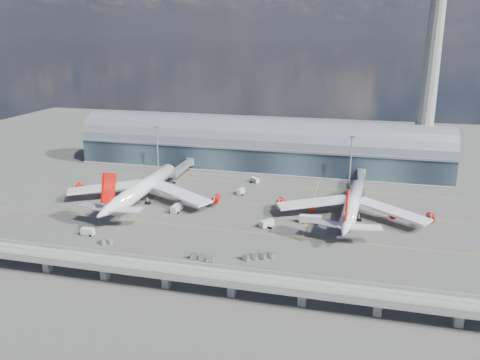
% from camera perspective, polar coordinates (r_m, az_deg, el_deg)
% --- Properties ---
extents(ground, '(500.00, 500.00, 0.00)m').
position_cam_1_polar(ground, '(190.01, -2.57, -4.77)').
color(ground, '#474744').
rests_on(ground, ground).
extents(taxi_lines, '(200.00, 80.12, 0.01)m').
position_cam_1_polar(taxi_lines, '(209.88, -0.87, -2.57)').
color(taxi_lines, gold).
rests_on(taxi_lines, ground).
extents(terminal, '(200.00, 30.00, 28.00)m').
position_cam_1_polar(terminal, '(258.85, 2.28, 3.89)').
color(terminal, '#212C37').
rests_on(terminal, ground).
extents(control_tower, '(19.00, 19.00, 103.00)m').
position_cam_1_polar(control_tower, '(254.76, 22.13, 11.63)').
color(control_tower, gray).
rests_on(control_tower, ground).
extents(guideway, '(220.00, 8.50, 7.20)m').
position_cam_1_polar(guideway, '(140.89, -9.05, -10.90)').
color(guideway, gray).
rests_on(guideway, ground).
extents(floodlight_mast_left, '(3.00, 0.70, 25.70)m').
position_cam_1_polar(floodlight_mast_left, '(251.96, -10.03, 3.80)').
color(floodlight_mast_left, gray).
rests_on(floodlight_mast_left, ground).
extents(floodlight_mast_right, '(3.00, 0.70, 25.70)m').
position_cam_1_polar(floodlight_mast_right, '(230.99, 13.35, 2.36)').
color(floodlight_mast_right, gray).
rests_on(floodlight_mast_right, ground).
extents(airliner_left, '(70.50, 74.00, 22.62)m').
position_cam_1_polar(airliner_left, '(210.61, -11.90, -1.03)').
color(airliner_left, white).
rests_on(airliner_left, ground).
extents(airliner_right, '(63.11, 65.97, 20.92)m').
position_cam_1_polar(airliner_right, '(194.10, 13.48, -3.05)').
color(airliner_right, white).
rests_on(airliner_right, ground).
extents(jet_bridge_left, '(4.40, 28.00, 7.25)m').
position_cam_1_polar(jet_bridge_left, '(246.83, -6.94, 1.63)').
color(jet_bridge_left, gray).
rests_on(jet_bridge_left, ground).
extents(jet_bridge_right, '(4.40, 32.00, 7.25)m').
position_cam_1_polar(jet_bridge_right, '(229.64, 14.55, -0.01)').
color(jet_bridge_right, gray).
rests_on(jet_bridge_right, ground).
extents(service_truck_0, '(3.17, 7.73, 3.13)m').
position_cam_1_polar(service_truck_0, '(198.77, -7.69, -3.40)').
color(service_truck_0, beige).
rests_on(service_truck_0, ground).
extents(service_truck_1, '(4.84, 2.51, 2.76)m').
position_cam_1_polar(service_truck_1, '(183.55, -18.07, -6.01)').
color(service_truck_1, beige).
rests_on(service_truck_1, ground).
extents(service_truck_2, '(8.70, 2.91, 3.13)m').
position_cam_1_polar(service_truck_2, '(187.33, 8.57, -4.75)').
color(service_truck_2, beige).
rests_on(service_truck_2, ground).
extents(service_truck_3, '(5.32, 5.93, 2.80)m').
position_cam_1_polar(service_truck_3, '(182.08, 3.30, -5.31)').
color(service_truck_3, beige).
rests_on(service_truck_3, ground).
extents(service_truck_4, '(3.15, 4.99, 2.68)m').
position_cam_1_polar(service_truck_4, '(218.00, 0.11, -1.42)').
color(service_truck_4, beige).
rests_on(service_truck_4, ground).
extents(service_truck_5, '(5.20, 4.94, 2.51)m').
position_cam_1_polar(service_truck_5, '(235.53, 1.82, -0.01)').
color(service_truck_5, beige).
rests_on(service_truck_5, ground).
extents(cargo_train_0, '(4.96, 3.34, 1.62)m').
position_cam_1_polar(cargo_train_0, '(174.47, -16.00, -7.25)').
color(cargo_train_0, gray).
rests_on(cargo_train_0, ground).
extents(cargo_train_1, '(8.61, 2.64, 1.90)m').
position_cam_1_polar(cargo_train_1, '(157.01, -4.67, -9.39)').
color(cargo_train_1, gray).
rests_on(cargo_train_1, ground).
extents(cargo_train_2, '(10.84, 6.08, 1.85)m').
position_cam_1_polar(cargo_train_2, '(157.49, 2.26, -9.26)').
color(cargo_train_2, gray).
rests_on(cargo_train_2, ground).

